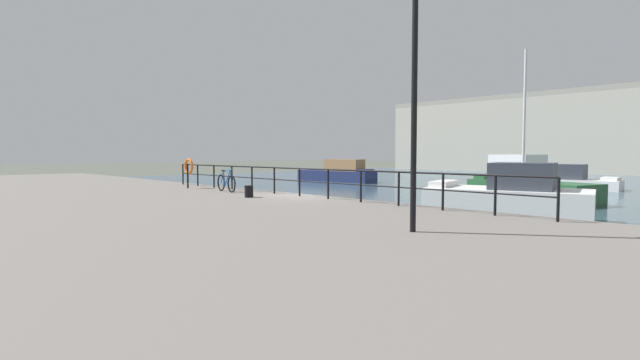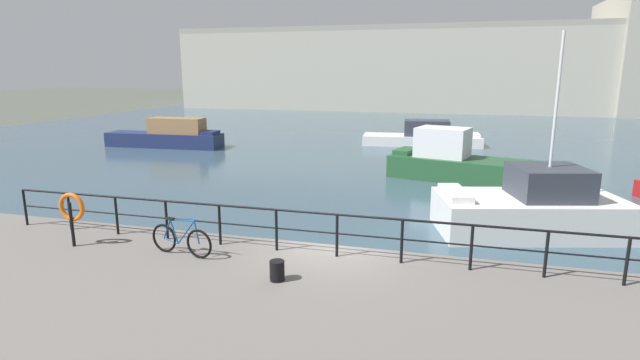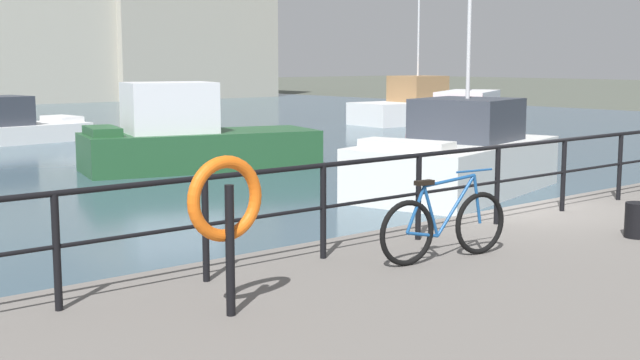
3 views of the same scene
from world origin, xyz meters
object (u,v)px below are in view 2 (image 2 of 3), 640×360
(moored_small_launch, at_px, (454,162))
(life_ring_stand, at_px, (72,209))
(parked_bicycle, at_px, (181,240))
(mooring_bollard, at_px, (277,271))
(harbor_building, at_px, (489,68))
(moored_harbor_tender, at_px, (424,136))
(moored_cabin_cruiser, at_px, (168,136))
(moored_blue_motorboat, at_px, (531,208))

(moored_small_launch, distance_m, life_ring_stand, 18.13)
(moored_small_launch, relative_size, parked_bicycle, 4.15)
(mooring_bollard, bearing_deg, harbor_building, 83.32)
(moored_harbor_tender, relative_size, mooring_bollard, 19.86)
(moored_small_launch, bearing_deg, life_ring_stand, 74.42)
(harbor_building, bearing_deg, moored_cabin_cruiser, -119.79)
(life_ring_stand, bearing_deg, moored_blue_motorboat, 32.33)
(parked_bicycle, bearing_deg, harbor_building, 88.96)
(harbor_building, xyz_separation_m, parked_bicycle, (-10.17, -62.59, -4.27))
(moored_blue_motorboat, xyz_separation_m, parked_bicycle, (-8.88, -7.37, 0.56))
(moored_blue_motorboat, distance_m, parked_bicycle, 11.56)
(moored_cabin_cruiser, distance_m, moored_harbor_tender, 18.62)
(moored_cabin_cruiser, relative_size, moored_small_launch, 1.18)
(moored_cabin_cruiser, distance_m, moored_small_launch, 20.70)
(mooring_bollard, bearing_deg, moored_blue_motorboat, 53.05)
(moored_blue_motorboat, relative_size, life_ring_stand, 4.76)
(moored_harbor_tender, xyz_separation_m, mooring_bollard, (-1.27, -27.63, 0.59))
(harbor_building, bearing_deg, moored_small_launch, -94.70)
(moored_small_launch, height_order, parked_bicycle, moored_small_launch)
(moored_small_launch, relative_size, moored_harbor_tender, 0.84)
(moored_cabin_cruiser, bearing_deg, moored_small_launch, -18.50)
(moored_small_launch, xyz_separation_m, parked_bicycle, (-6.29, -15.40, 0.51))
(harbor_building, bearing_deg, parked_bicycle, -99.23)
(harbor_building, relative_size, moored_cabin_cruiser, 8.32)
(moored_cabin_cruiser, relative_size, life_ring_stand, 6.15)
(moored_harbor_tender, distance_m, mooring_bollard, 27.67)
(parked_bicycle, height_order, mooring_bollard, parked_bicycle)
(moored_cabin_cruiser, bearing_deg, harbor_building, 57.38)
(moored_cabin_cruiser, xyz_separation_m, moored_blue_motorboat, (22.52, -13.61, 0.05))
(harbor_building, distance_m, parked_bicycle, 63.55)
(moored_cabin_cruiser, height_order, mooring_bollard, moored_cabin_cruiser)
(moored_harbor_tender, bearing_deg, life_ring_stand, -110.27)
(moored_blue_motorboat, distance_m, life_ring_stand, 14.09)
(moored_blue_motorboat, xyz_separation_m, moored_harbor_tender, (-4.86, 19.49, -0.20))
(moored_cabin_cruiser, xyz_separation_m, life_ring_stand, (10.66, -21.12, 1.20))
(moored_harbor_tender, bearing_deg, moored_cabin_cruiser, -167.33)
(moored_harbor_tender, distance_m, parked_bicycle, 27.17)
(moored_harbor_tender, height_order, parked_bicycle, parked_bicycle)
(harbor_building, relative_size, moored_harbor_tender, 8.18)
(harbor_building, xyz_separation_m, life_ring_stand, (-13.16, -62.72, -3.68))
(moored_cabin_cruiser, height_order, moored_harbor_tender, moored_cabin_cruiser)
(mooring_bollard, bearing_deg, moored_small_launch, 77.66)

